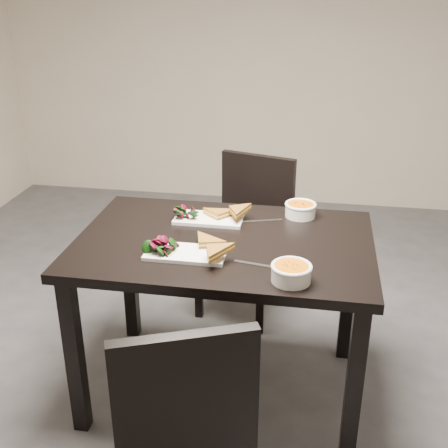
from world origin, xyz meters
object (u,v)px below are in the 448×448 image
Objects in this scene: table at (224,261)px; plate_near at (186,253)px; soup_bowl_near at (291,272)px; chair_far at (249,225)px; soup_bowl_far at (300,209)px; plate_far at (209,219)px; chair_near at (182,412)px.

plate_near is (-0.12, -0.16, 0.11)m from table.
plate_near is 2.12× the size of soup_bowl_near.
chair_far is 0.62m from soup_bowl_far.
chair_far is 0.97m from plate_near.
soup_bowl_far is (0.39, 0.12, 0.03)m from plate_far.
chair_far is 2.86× the size of plate_far.
soup_bowl_near is 1.04× the size of soup_bowl_far.
table is at bearing 67.06° from chair_near.
soup_bowl_far is at bearing 51.16° from chair_near.
chair_far is 6.08× the size of soup_bowl_far.
plate_far is at bearing 129.20° from soup_bowl_near.
chair_near reaches higher than soup_bowl_far.
table is 3.90× the size of plate_near.
table is 8.58× the size of soup_bowl_far.
plate_near and plate_far have the same top height.
chair_far is at bearing 67.23° from chair_near.
chair_far is at bearing 89.35° from table.
chair_near is 1.09m from soup_bowl_far.
chair_near is 0.59m from soup_bowl_near.
table is 0.73m from chair_near.
chair_near is 5.85× the size of soup_bowl_near.
plate_near is 1.04× the size of plate_far.
chair_far reaches higher than plate_near.
chair_far is 5.85× the size of soup_bowl_near.
chair_far reaches higher than plate_far.
plate_near is 0.62m from soup_bowl_far.
table is 0.23m from plate_far.
chair_near is 1.00× the size of chair_far.
soup_bowl_near is (0.30, 0.41, 0.30)m from chair_near.
plate_far is (-0.09, 0.89, 0.27)m from chair_near.
plate_near is 0.34m from plate_far.
soup_bowl_near is 0.61m from plate_far.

